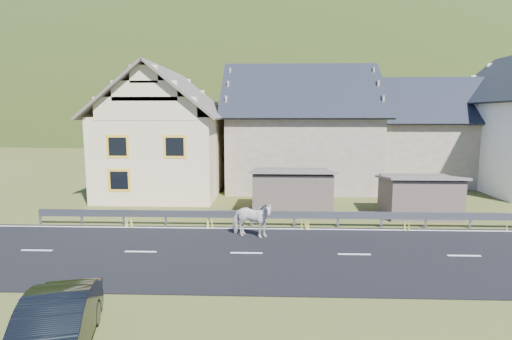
{
  "coord_description": "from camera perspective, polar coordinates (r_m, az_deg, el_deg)",
  "views": [
    {
      "loc": [
        -3.13,
        -14.29,
        5.2
      ],
      "look_at": [
        -3.77,
        3.53,
        2.68
      ],
      "focal_mm": 28.0,
      "sensor_mm": 36.0,
      "label": 1
    }
  ],
  "objects": [
    {
      "name": "ground",
      "position": [
        15.53,
        13.85,
        -11.76
      ],
      "size": [
        160.0,
        160.0,
        0.0
      ],
      "primitive_type": "plane",
      "color": "#3C471B",
      "rests_on": "ground"
    },
    {
      "name": "road",
      "position": [
        15.52,
        13.85,
        -11.69
      ],
      "size": [
        60.0,
        7.0,
        0.04
      ],
      "primitive_type": "cube",
      "color": "black",
      "rests_on": "ground"
    },
    {
      "name": "lane_markings",
      "position": [
        15.51,
        13.86,
        -11.61
      ],
      "size": [
        60.0,
        6.6,
        0.01
      ],
      "primitive_type": "cube",
      "color": "silver",
      "rests_on": "road"
    },
    {
      "name": "guardrail",
      "position": [
        18.82,
        11.63,
        -6.39
      ],
      "size": [
        28.1,
        0.09,
        0.75
      ],
      "color": "#93969B",
      "rests_on": "ground"
    },
    {
      "name": "shed_left",
      "position": [
        21.22,
        5.08,
        -3.13
      ],
      "size": [
        4.3,
        3.3,
        2.4
      ],
      "primitive_type": "cube",
      "color": "brown",
      "rests_on": "ground"
    },
    {
      "name": "shed_right",
      "position": [
        22.08,
        22.27,
        -3.53
      ],
      "size": [
        3.8,
        2.9,
        2.2
      ],
      "primitive_type": "cube",
      "color": "brown",
      "rests_on": "ground"
    },
    {
      "name": "house_cream",
      "position": [
        27.19,
        -12.66,
        6.07
      ],
      "size": [
        7.8,
        9.8,
        8.3
      ],
      "color": "beige",
      "rests_on": "ground"
    },
    {
      "name": "house_stone_a",
      "position": [
        29.38,
        6.26,
        6.89
      ],
      "size": [
        10.8,
        9.8,
        8.9
      ],
      "color": "tan",
      "rests_on": "ground"
    },
    {
      "name": "house_stone_b",
      "position": [
        33.57,
        23.36,
        5.74
      ],
      "size": [
        9.8,
        8.8,
        8.1
      ],
      "color": "tan",
      "rests_on": "ground"
    },
    {
      "name": "mountain",
      "position": [
        196.09,
        4.43,
        0.63
      ],
      "size": [
        440.0,
        280.0,
        260.0
      ],
      "primitive_type": "ellipsoid",
      "color": "#203513",
      "rests_on": "ground"
    },
    {
      "name": "conifer_patch",
      "position": [
        134.69,
        -20.79,
        7.86
      ],
      "size": [
        76.0,
        50.0,
        28.0
      ],
      "primitive_type": "ellipsoid",
      "color": "black",
      "rests_on": "ground"
    },
    {
      "name": "horse",
      "position": [
        16.85,
        -0.64,
        -7.03
      ],
      "size": [
        1.31,
        2.0,
        1.55
      ],
      "primitive_type": "imported",
      "rotation": [
        0.0,
        0.0,
        1.29
      ],
      "color": "silver",
      "rests_on": "road"
    },
    {
      "name": "car",
      "position": [
        10.14,
        -26.84,
        -19.51
      ],
      "size": [
        2.32,
        4.18,
        1.31
      ],
      "primitive_type": "imported",
      "rotation": [
        0.0,
        0.0,
        0.25
      ],
      "color": "black",
      "rests_on": "ground"
    }
  ]
}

